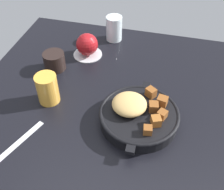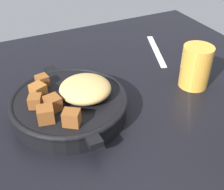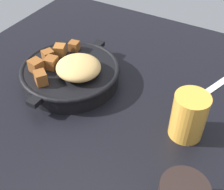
{
  "view_description": "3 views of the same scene",
  "coord_description": "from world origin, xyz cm",
  "px_view_note": "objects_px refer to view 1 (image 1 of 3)",
  "views": [
    {
      "loc": [
        -58.66,
        -17.62,
        63.23
      ],
      "look_at": [
        0.92,
        -2.34,
        3.59
      ],
      "focal_mm": 44.28,
      "sensor_mm": 36.0,
      "label": 1
    },
    {
      "loc": [
        41.11,
        -24.79,
        38.4
      ],
      "look_at": [
        -0.87,
        -4.42,
        5.05
      ],
      "focal_mm": 47.36,
      "sensor_mm": 36.0,
      "label": 2
    },
    {
      "loc": [
        38.61,
        24.27,
        45.56
      ],
      "look_at": [
        -1.27,
        1.4,
        4.24
      ],
      "focal_mm": 47.39,
      "sensor_mm": 36.0,
      "label": 3
    }
  ],
  "objects_px": {
    "butter_knife": "(17,144)",
    "juice_glass_amber": "(47,89)",
    "coffee_mug_dark": "(54,61)",
    "red_apple": "(87,44)",
    "water_glass_tall": "(114,28)",
    "cast_iron_skillet": "(138,115)"
  },
  "relations": [
    {
      "from": "red_apple",
      "to": "coffee_mug_dark",
      "type": "distance_m",
      "value": 0.14
    },
    {
      "from": "butter_knife",
      "to": "juice_glass_amber",
      "type": "xyz_separation_m",
      "value": [
        0.18,
        -0.02,
        0.05
      ]
    },
    {
      "from": "red_apple",
      "to": "water_glass_tall",
      "type": "distance_m",
      "value": 0.15
    },
    {
      "from": "butter_knife",
      "to": "coffee_mug_dark",
      "type": "relative_size",
      "value": 2.48
    },
    {
      "from": "red_apple",
      "to": "cast_iron_skillet",
      "type": "bearing_deg",
      "value": -138.8
    },
    {
      "from": "cast_iron_skillet",
      "to": "water_glass_tall",
      "type": "height_order",
      "value": "water_glass_tall"
    },
    {
      "from": "cast_iron_skillet",
      "to": "coffee_mug_dark",
      "type": "xyz_separation_m",
      "value": [
        0.18,
        0.34,
        0.0
      ]
    },
    {
      "from": "coffee_mug_dark",
      "to": "butter_knife",
      "type": "bearing_deg",
      "value": -175.25
    },
    {
      "from": "cast_iron_skillet",
      "to": "coffee_mug_dark",
      "type": "bearing_deg",
      "value": 62.38
    },
    {
      "from": "butter_knife",
      "to": "coffee_mug_dark",
      "type": "distance_m",
      "value": 0.34
    },
    {
      "from": "butter_knife",
      "to": "water_glass_tall",
      "type": "xyz_separation_m",
      "value": [
        0.58,
        -0.13,
        0.05
      ]
    },
    {
      "from": "red_apple",
      "to": "juice_glass_amber",
      "type": "bearing_deg",
      "value": 171.01
    },
    {
      "from": "water_glass_tall",
      "to": "cast_iron_skillet",
      "type": "bearing_deg",
      "value": -156.92
    },
    {
      "from": "red_apple",
      "to": "coffee_mug_dark",
      "type": "height_order",
      "value": "red_apple"
    },
    {
      "from": "cast_iron_skillet",
      "to": "coffee_mug_dark",
      "type": "relative_size",
      "value": 3.64
    },
    {
      "from": "red_apple",
      "to": "juice_glass_amber",
      "type": "xyz_separation_m",
      "value": [
        -0.27,
        0.04,
        0.0
      ]
    },
    {
      "from": "cast_iron_skillet",
      "to": "water_glass_tall",
      "type": "bearing_deg",
      "value": 23.08
    },
    {
      "from": "butter_knife",
      "to": "water_glass_tall",
      "type": "height_order",
      "value": "water_glass_tall"
    },
    {
      "from": "red_apple",
      "to": "butter_knife",
      "type": "height_order",
      "value": "red_apple"
    },
    {
      "from": "red_apple",
      "to": "water_glass_tall",
      "type": "height_order",
      "value": "water_glass_tall"
    },
    {
      "from": "juice_glass_amber",
      "to": "water_glass_tall",
      "type": "xyz_separation_m",
      "value": [
        0.4,
        -0.11,
        0.0
      ]
    },
    {
      "from": "cast_iron_skillet",
      "to": "red_apple",
      "type": "bearing_deg",
      "value": 41.2
    }
  ]
}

